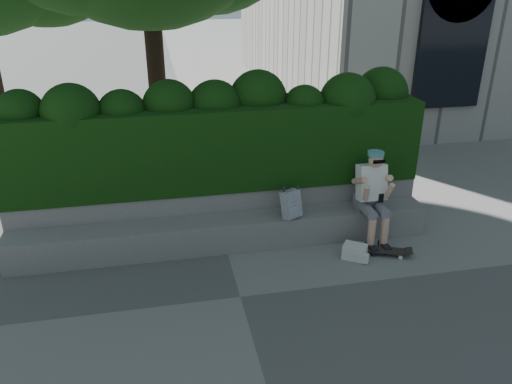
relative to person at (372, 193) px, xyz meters
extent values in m
plane|color=slate|center=(-2.13, -1.07, -0.75)|extent=(80.00, 80.00, 0.00)
cube|color=gray|center=(-2.13, 0.18, -0.53)|extent=(6.00, 0.45, 0.45)
cube|color=gray|center=(-2.13, 0.66, -0.38)|extent=(6.00, 0.50, 0.75)
cube|color=black|center=(-2.13, 0.88, 0.60)|extent=(6.00, 1.00, 1.20)
cylinder|color=black|center=(-2.91, 3.36, 0.79)|extent=(0.33, 0.33, 3.08)
cube|color=slate|center=(0.00, 0.13, -0.19)|extent=(0.36, 0.26, 0.22)
cube|color=silver|center=(0.00, 0.06, 0.15)|extent=(0.40, 0.32, 0.55)
sphere|color=tan|center=(0.00, -0.01, 0.51)|extent=(0.21, 0.21, 0.21)
cylinder|color=teal|center=(0.00, 0.01, 0.60)|extent=(0.23, 0.23, 0.06)
cube|color=black|center=(0.00, -0.29, 0.05)|extent=(0.07, 0.02, 0.13)
cylinder|color=tan|center=(-0.10, -0.31, -0.51)|extent=(0.11, 0.11, 0.47)
cylinder|color=tan|center=(0.10, -0.31, -0.51)|extent=(0.11, 0.11, 0.47)
cube|color=black|center=(-0.10, -0.37, -0.70)|extent=(0.10, 0.26, 0.10)
cube|color=black|center=(0.10, -0.37, -0.70)|extent=(0.10, 0.26, 0.10)
cube|color=black|center=(0.00, -0.46, -0.68)|extent=(0.77, 0.46, 0.02)
cylinder|color=silver|center=(-0.27, -0.43, -0.73)|extent=(0.06, 0.05, 0.05)
cylinder|color=silver|center=(-0.21, -0.28, -0.73)|extent=(0.06, 0.05, 0.05)
cylinder|color=silver|center=(0.22, -0.63, -0.73)|extent=(0.06, 0.05, 0.05)
cylinder|color=silver|center=(0.28, -0.48, -0.73)|extent=(0.06, 0.05, 0.05)
cube|color=#B8B8BD|center=(-1.19, 0.08, -0.10)|extent=(0.31, 0.26, 0.40)
cube|color=beige|center=(-0.41, -0.48, -0.65)|extent=(0.39, 0.36, 0.20)
camera|label=1|loc=(-2.95, -6.11, 2.91)|focal=35.00mm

